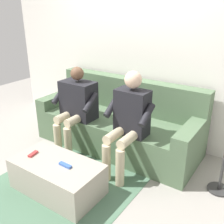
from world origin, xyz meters
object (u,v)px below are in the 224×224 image
Objects in this scene: coffee_table at (57,176)px; person_left_seated at (129,118)px; person_right_seated at (76,104)px; remote_red at (33,154)px; remote_blue at (65,165)px; couch at (119,124)px.

coffee_table is 0.80× the size of person_left_seated.
person_right_seated is 0.89m from remote_red.
person_right_seated is at bearing -62.89° from coffee_table.
remote_blue is at bearing -94.59° from remote_red.
remote_red is at bearing 5.61° from coffee_table.
couch is 1.29m from remote_red.
person_right_seated is at bearing -2.69° from remote_red.
couch is 15.13× the size of remote_blue.
remote_red is at bearing 6.29° from remote_blue.
remote_red reaches higher than coffee_table.
remote_red is 0.84× the size of remote_blue.
couch reaches higher than coffee_table.
coffee_table is at bearing 117.11° from person_right_seated.
person_right_seated is at bearing -3.08° from person_left_seated.
remote_red is (0.32, 0.03, 0.18)m from coffee_table.
person_right_seated reaches higher than remote_red.
person_left_seated is (-0.41, 0.45, 0.35)m from couch.
remote_blue is (-0.54, 0.80, -0.29)m from person_right_seated.
couch reaches higher than remote_blue.
couch is 2.34× the size of coffee_table.
remote_blue is at bearing 123.91° from person_right_seated.
couch is 1.97× the size of person_right_seated.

